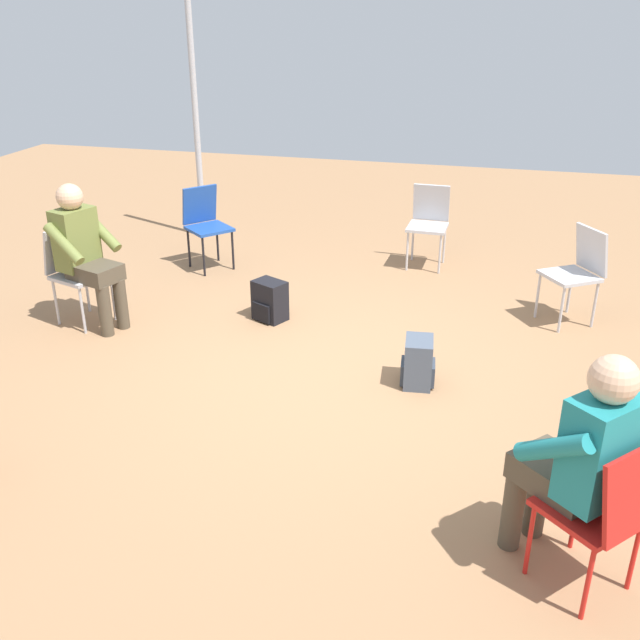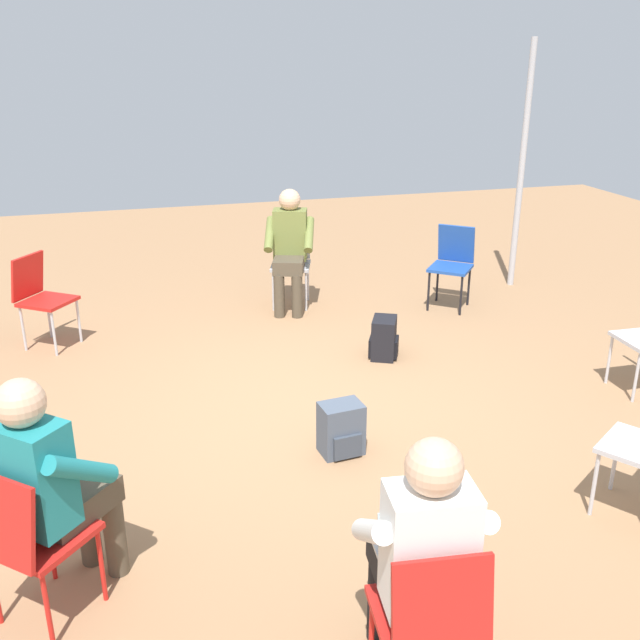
{
  "view_description": "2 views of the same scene",
  "coord_description": "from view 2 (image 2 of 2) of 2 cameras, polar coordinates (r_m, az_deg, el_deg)",
  "views": [
    {
      "loc": [
        1.15,
        -4.64,
        2.61
      ],
      "look_at": [
        -0.0,
        -0.26,
        0.57
      ],
      "focal_mm": 40.0,
      "sensor_mm": 36.0,
      "label": 1
    },
    {
      "loc": [
        4.67,
        -1.24,
        2.55
      ],
      "look_at": [
        0.32,
        -0.02,
        0.83
      ],
      "focal_mm": 40.0,
      "sensor_mm": 36.0,
      "label": 2
    }
  ],
  "objects": [
    {
      "name": "person_in_teal",
      "position": [
        3.6,
        -20.77,
        -11.8
      ],
      "size": [
        0.63,
        0.63,
        1.24
      ],
      "rotation": [
        0.0,
        0.0,
        0.83
      ],
      "color": "#4C4233",
      "rests_on": "ground"
    },
    {
      "name": "person_in_olive",
      "position": [
        7.31,
        -2.45,
        6.09
      ],
      "size": [
        0.59,
        0.59,
        1.24
      ],
      "rotation": [
        0.0,
        0.0,
        -1.89
      ],
      "color": "#4C4233",
      "rests_on": "ground"
    },
    {
      "name": "backpack_by_empty_chair",
      "position": [
        4.83,
        1.69,
        -8.9
      ],
      "size": [
        0.27,
        0.3,
        0.36
      ],
      "rotation": [
        0.0,
        0.0,
        1.68
      ],
      "color": "#475160",
      "rests_on": "ground"
    },
    {
      "name": "chair_east",
      "position": [
        3.01,
        8.85,
        -22.54
      ],
      "size": [
        0.48,
        0.44,
        0.85
      ],
      "rotation": [
        0.0,
        0.0,
        1.46
      ],
      "color": "red",
      "rests_on": "ground"
    },
    {
      "name": "chair_southeast",
      "position": [
        3.62,
        -22.32,
        -15.61
      ],
      "size": [
        0.59,
        0.58,
        0.85
      ],
      "rotation": [
        0.0,
        0.0,
        0.83
      ],
      "color": "red",
      "rests_on": "ground"
    },
    {
      "name": "person_with_laptop",
      "position": [
        3.0,
        8.05,
        -17.64
      ],
      "size": [
        0.55,
        0.53,
        1.24
      ],
      "rotation": [
        0.0,
        0.0,
        1.46
      ],
      "color": "black",
      "rests_on": "ground"
    },
    {
      "name": "chair_west",
      "position": [
        7.52,
        -2.33,
        4.95
      ],
      "size": [
        0.54,
        0.51,
        0.85
      ],
      "rotation": [
        0.0,
        0.0,
        -1.89
      ],
      "color": "#B7B7BC",
      "rests_on": "ground"
    },
    {
      "name": "tent_pole_near",
      "position": [
        8.26,
        15.84,
        11.63
      ],
      "size": [
        0.07,
        0.07,
        2.68
      ],
      "primitive_type": "cylinder",
      "color": "#B2B2B7",
      "rests_on": "ground"
    },
    {
      "name": "ground_plane",
      "position": [
        5.46,
        -0.73,
        -7.02
      ],
      "size": [
        15.54,
        15.54,
        0.0
      ],
      "primitive_type": "plane",
      "color": "#99704C"
    },
    {
      "name": "chair_southwest",
      "position": [
        6.87,
        -21.46,
        1.94
      ],
      "size": [
        0.57,
        0.58,
        0.85
      ],
      "rotation": [
        0.0,
        0.0,
        -0.63
      ],
      "color": "red",
      "rests_on": "ground"
    },
    {
      "name": "chair_northwest",
      "position": [
        7.55,
        10.55,
        4.69
      ],
      "size": [
        0.59,
        0.58,
        0.85
      ],
      "rotation": [
        0.0,
        0.0,
        -2.27
      ],
      "color": "#1E4799",
      "rests_on": "ground"
    },
    {
      "name": "backpack_near_laptop_user",
      "position": [
        6.29,
        5.13,
        -1.63
      ],
      "size": [
        0.34,
        0.31,
        0.36
      ],
      "rotation": [
        0.0,
        0.0,
        2.69
      ],
      "color": "black",
      "rests_on": "ground"
    }
  ]
}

